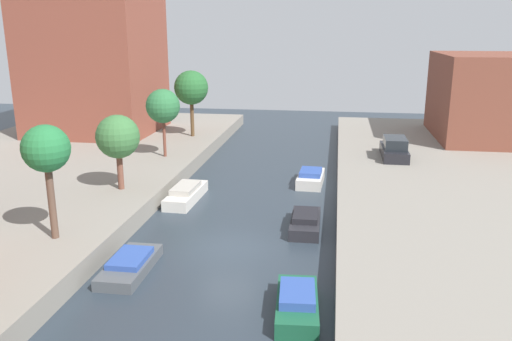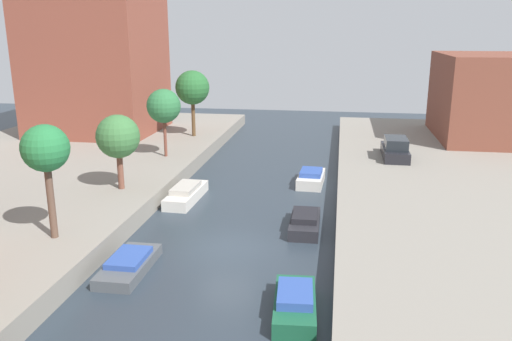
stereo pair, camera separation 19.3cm
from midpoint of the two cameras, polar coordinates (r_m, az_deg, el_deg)
ground_plane at (r=24.72m, az=-3.30°, el=-8.43°), size 84.00×84.00×0.00m
apartment_tower_far at (r=47.93m, az=-17.60°, el=15.11°), size 10.00×9.53×18.62m
low_block_right at (r=47.64m, az=24.99°, el=7.30°), size 10.00×10.85×6.88m
street_tree_2 at (r=23.76m, az=-22.15°, el=2.03°), size 2.03×2.03×5.05m
street_tree_3 at (r=30.28m, az=-15.03°, el=3.53°), size 2.45×2.45×4.28m
street_tree_4 at (r=37.42m, az=-10.28°, el=6.91°), size 2.39×2.39×4.83m
street_tree_5 at (r=44.32m, az=-7.21°, el=8.93°), size 2.83×2.83×5.52m
parked_car at (r=38.28m, az=14.72°, el=2.27°), size 1.72×4.43×1.50m
moored_boat_left_2 at (r=22.99m, az=-13.82°, el=-9.96°), size 1.65×3.89×0.71m
moored_boat_left_3 at (r=31.29m, az=-7.82°, el=-2.54°), size 1.58×4.52×0.97m
moored_boat_right_2 at (r=19.37m, az=4.22°, el=-14.26°), size 1.73×3.68×0.95m
moored_boat_right_3 at (r=26.85m, az=5.21°, el=-5.60°), size 1.51×3.70×0.89m
moored_boat_right_4 at (r=34.42m, az=5.82°, el=-0.79°), size 1.73×3.56×0.98m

